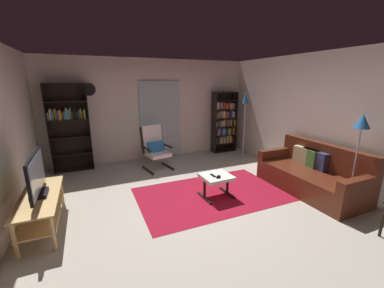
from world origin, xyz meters
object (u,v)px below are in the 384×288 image
(tv_stand, at_px, (41,206))
(lounge_armchair, at_px, (155,146))
(cell_phone, at_px, (219,177))
(television, at_px, (36,176))
(bookshelf_near_tv, at_px, (69,125))
(floor_lamp_by_sofa, at_px, (361,130))
(wall_clock, at_px, (89,89))
(floor_lamp_by_shelf, at_px, (245,106))
(bookshelf_near_sofa, at_px, (224,123))
(ottoman, at_px, (216,179))
(tv_remote, at_px, (213,175))
(leather_sofa, at_px, (312,174))

(tv_stand, height_order, lounge_armchair, lounge_armchair)
(lounge_armchair, height_order, cell_phone, lounge_armchair)
(tv_stand, height_order, television, television)
(tv_stand, relative_size, bookshelf_near_tv, 0.68)
(television, relative_size, floor_lamp_by_sofa, 0.63)
(wall_clock, bearing_deg, floor_lamp_by_shelf, -13.15)
(bookshelf_near_sofa, xyz_separation_m, ottoman, (-1.64, -2.53, -0.52))
(tv_stand, height_order, cell_phone, tv_stand)
(bookshelf_near_sofa, xyz_separation_m, cell_phone, (-1.65, -2.62, -0.44))
(television, xyz_separation_m, bookshelf_near_sofa, (4.36, 2.36, 0.08))
(bookshelf_near_tv, height_order, floor_lamp_by_sofa, bookshelf_near_tv)
(television, bearing_deg, bookshelf_near_tv, 82.53)
(ottoman, relative_size, tv_remote, 3.73)
(bookshelf_near_sofa, bearing_deg, wall_clock, 177.11)
(tv_stand, relative_size, ottoman, 2.54)
(television, xyz_separation_m, ottoman, (2.72, -0.17, -0.44))
(tv_stand, height_order, tv_remote, tv_stand)
(tv_stand, height_order, wall_clock, wall_clock)
(cell_phone, bearing_deg, floor_lamp_by_shelf, 84.91)
(tv_stand, bearing_deg, lounge_armchair, 39.38)
(floor_lamp_by_shelf, bearing_deg, bookshelf_near_tv, 170.07)
(tv_stand, xyz_separation_m, lounge_armchair, (2.12, 1.74, 0.21))
(leather_sofa, bearing_deg, lounge_armchair, 135.16)
(floor_lamp_by_shelf, relative_size, wall_clock, 6.02)
(floor_lamp_by_sofa, bearing_deg, tv_remote, 149.01)
(floor_lamp_by_sofa, xyz_separation_m, floor_lamp_by_shelf, (-0.02, 3.00, 0.10))
(lounge_armchair, bearing_deg, bookshelf_near_sofa, 15.42)
(lounge_armchair, relative_size, floor_lamp_by_shelf, 0.59)
(bookshelf_near_tv, bearing_deg, leather_sofa, -35.95)
(television, distance_m, wall_clock, 2.88)
(bookshelf_near_sofa, height_order, floor_lamp_by_shelf, bookshelf_near_sofa)
(tv_remote, bearing_deg, lounge_armchair, 103.08)
(ottoman, bearing_deg, wall_clock, 125.19)
(bookshelf_near_sofa, xyz_separation_m, wall_clock, (-3.54, 0.18, 0.99))
(tv_remote, xyz_separation_m, floor_lamp_by_shelf, (1.94, 1.83, 0.98))
(television, xyz_separation_m, floor_lamp_by_shelf, (4.58, 1.66, 0.62))
(bookshelf_near_sofa, xyz_separation_m, floor_lamp_by_sofa, (0.25, -3.70, 0.43))
(cell_phone, relative_size, floor_lamp_by_sofa, 0.09)
(tv_stand, bearing_deg, television, -38.38)
(lounge_armchair, relative_size, floor_lamp_by_sofa, 0.66)
(tv_stand, relative_size, bookshelf_near_sofa, 0.78)
(tv_remote, bearing_deg, wall_clock, 121.79)
(bookshelf_near_tv, bearing_deg, bookshelf_near_sofa, -0.64)
(tv_remote, bearing_deg, floor_lamp_by_shelf, 40.97)
(tv_remote, bearing_deg, bookshelf_near_tv, 129.86)
(leather_sofa, xyz_separation_m, wall_clock, (-3.71, 3.19, 1.54))
(leather_sofa, bearing_deg, tv_stand, 171.85)
(leather_sofa, distance_m, floor_lamp_by_sofa, 1.20)
(bookshelf_near_sofa, bearing_deg, lounge_armchair, -164.58)
(tv_remote, bearing_deg, cell_phone, -59.03)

